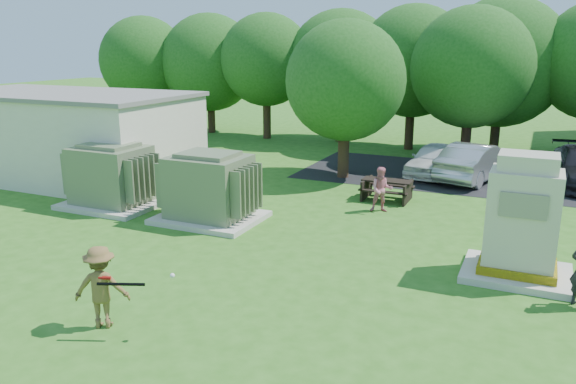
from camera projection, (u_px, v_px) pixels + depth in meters
The scene contains 14 objects.
ground at pixel (210, 296), 11.81m from camera, with size 120.00×120.00×0.00m, color #2D6619.
service_building at pixel (64, 137), 21.96m from camera, with size 10.00×5.00×3.20m, color beige.
service_building_roof at pixel (60, 94), 21.53m from camera, with size 10.20×5.20×0.15m, color slate.
parking_strip at pixel (564, 186), 20.90m from camera, with size 20.00×6.00×0.01m, color #232326.
transformer_left at pixel (111, 177), 18.12m from camera, with size 3.00×2.40×2.07m.
transformer_right at pixel (209, 189), 16.64m from camera, with size 3.00×2.40×2.07m.
generator_cabinet at pixel (522, 225), 12.47m from camera, with size 2.34×1.91×2.85m.
picnic_table at pixel (387, 187), 18.96m from camera, with size 1.65×1.23×0.70m.
batter at pixel (101, 287), 10.36m from camera, with size 1.02×0.59×1.58m, color brown.
person_at_picnic at pixel (382, 190), 17.56m from camera, with size 0.70×0.54×1.44m, color #D87285.
car_white at pixel (434, 159), 22.51m from camera, with size 1.52×3.78×1.29m, color white.
car_silver_a at pixel (475, 162), 21.68m from camera, with size 1.54×4.43×1.46m, color #ABABB0.
batting_equipment at pixel (126, 281), 9.93m from camera, with size 1.45×0.61×0.24m.
tree_row at pixel (449, 65), 26.34m from camera, with size 41.30×13.30×7.30m.
Camera 1 is at (5.99, -9.21, 5.14)m, focal length 35.00 mm.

